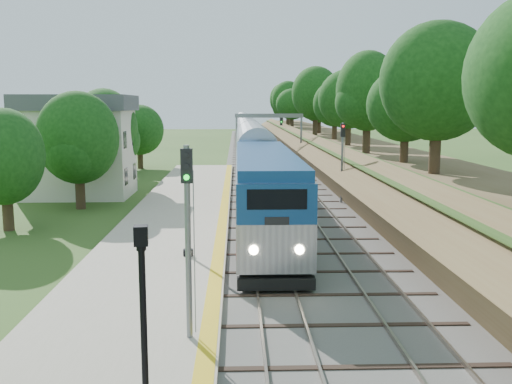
{
  "coord_description": "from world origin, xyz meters",
  "views": [
    {
      "loc": [
        -1.47,
        -15.53,
        7.21
      ],
      "look_at": [
        -0.5,
        13.36,
        2.8
      ],
      "focal_mm": 40.0,
      "sensor_mm": 36.0,
      "label": 1
    }
  ],
  "objects_px": {
    "signal_gantry": "(269,125)",
    "lamppost_mid": "(144,343)",
    "station_building": "(79,145)",
    "signal_platform": "(188,221)",
    "lamppost_far": "(187,211)",
    "signal_farside": "(342,154)",
    "train": "(247,140)"
  },
  "relations": [
    {
      "from": "signal_gantry",
      "to": "lamppost_far",
      "type": "distance_m",
      "value": 45.58
    },
    {
      "from": "lamppost_mid",
      "to": "lamppost_far",
      "type": "relative_size",
      "value": 0.95
    },
    {
      "from": "signal_platform",
      "to": "signal_farside",
      "type": "xyz_separation_m",
      "value": [
        9.1,
        24.98,
        -0.19
      ]
    },
    {
      "from": "lamppost_far",
      "to": "train",
      "type": "bearing_deg",
      "value": 86.16
    },
    {
      "from": "signal_gantry",
      "to": "signal_platform",
      "type": "bearing_deg",
      "value": -95.64
    },
    {
      "from": "lamppost_mid",
      "to": "train",
      "type": "bearing_deg",
      "value": 87.22
    },
    {
      "from": "signal_platform",
      "to": "signal_farside",
      "type": "relative_size",
      "value": 0.98
    },
    {
      "from": "signal_farside",
      "to": "lamppost_mid",
      "type": "bearing_deg",
      "value": -107.75
    },
    {
      "from": "lamppost_far",
      "to": "lamppost_mid",
      "type": "bearing_deg",
      "value": -88.66
    },
    {
      "from": "train",
      "to": "lamppost_far",
      "type": "relative_size",
      "value": 26.23
    },
    {
      "from": "station_building",
      "to": "lamppost_far",
      "type": "distance_m",
      "value": 22.63
    },
    {
      "from": "station_building",
      "to": "signal_platform",
      "type": "bearing_deg",
      "value": -69.29
    },
    {
      "from": "station_building",
      "to": "signal_gantry",
      "type": "bearing_deg",
      "value": 56.62
    },
    {
      "from": "signal_gantry",
      "to": "lamppost_mid",
      "type": "xyz_separation_m",
      "value": [
        -5.86,
        -59.35,
        -2.45
      ]
    },
    {
      "from": "station_building",
      "to": "signal_platform",
      "type": "distance_m",
      "value": 31.38
    },
    {
      "from": "train",
      "to": "lamppost_far",
      "type": "xyz_separation_m",
      "value": [
        -3.73,
        -55.54,
        0.17
      ]
    },
    {
      "from": "lamppost_mid",
      "to": "signal_gantry",
      "type": "bearing_deg",
      "value": 84.36
    },
    {
      "from": "train",
      "to": "lamppost_far",
      "type": "distance_m",
      "value": 55.66
    },
    {
      "from": "station_building",
      "to": "train",
      "type": "height_order",
      "value": "station_building"
    },
    {
      "from": "lamppost_far",
      "to": "signal_gantry",
      "type": "bearing_deg",
      "value": 82.17
    },
    {
      "from": "train",
      "to": "signal_platform",
      "type": "bearing_deg",
      "value": -92.56
    },
    {
      "from": "signal_farside",
      "to": "train",
      "type": "bearing_deg",
      "value": 98.85
    },
    {
      "from": "station_building",
      "to": "lamppost_far",
      "type": "xyz_separation_m",
      "value": [
        10.27,
        -20.1,
        -1.62
      ]
    },
    {
      "from": "signal_gantry",
      "to": "lamppost_mid",
      "type": "height_order",
      "value": "signal_gantry"
    },
    {
      "from": "lamppost_mid",
      "to": "lamppost_far",
      "type": "xyz_separation_m",
      "value": [
        -0.33,
        14.26,
        0.1
      ]
    },
    {
      "from": "signal_gantry",
      "to": "signal_farside",
      "type": "bearing_deg",
      "value": -82.76
    },
    {
      "from": "station_building",
      "to": "signal_farside",
      "type": "bearing_deg",
      "value": -12.24
    },
    {
      "from": "signal_gantry",
      "to": "train",
      "type": "distance_m",
      "value": 11.02
    },
    {
      "from": "lamppost_mid",
      "to": "station_building",
      "type": "bearing_deg",
      "value": 107.15
    },
    {
      "from": "signal_gantry",
      "to": "train",
      "type": "relative_size",
      "value": 0.07
    },
    {
      "from": "station_building",
      "to": "lamppost_mid",
      "type": "relative_size",
      "value": 1.93
    },
    {
      "from": "signal_gantry",
      "to": "lamppost_mid",
      "type": "relative_size",
      "value": 1.89
    }
  ]
}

